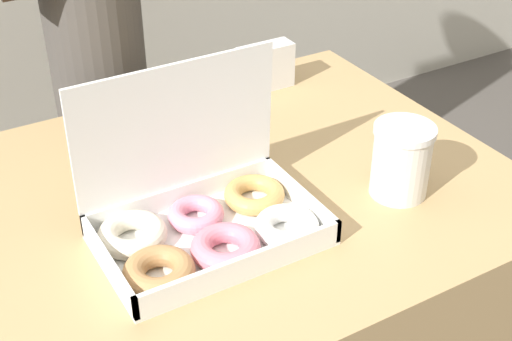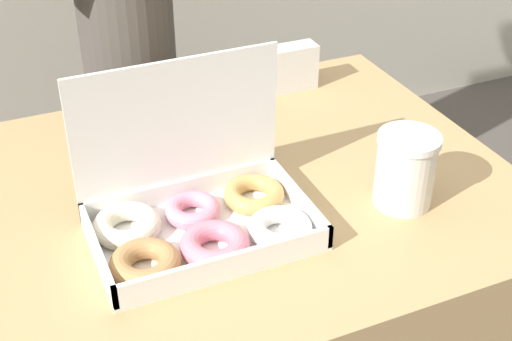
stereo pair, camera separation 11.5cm
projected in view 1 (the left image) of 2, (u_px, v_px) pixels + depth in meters
name	position (u px, v px, depth m)	size (l,w,h in m)	color
table	(241.00, 323.00, 1.47)	(0.96, 0.80, 0.70)	tan
donut_box	(204.00, 219.00, 1.12)	(0.37, 0.24, 0.27)	white
coffee_cup	(401.00, 160.00, 1.21)	(0.11, 0.11, 0.13)	silver
napkin_holder	(266.00, 67.00, 1.56)	(0.12, 0.05, 0.10)	silver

